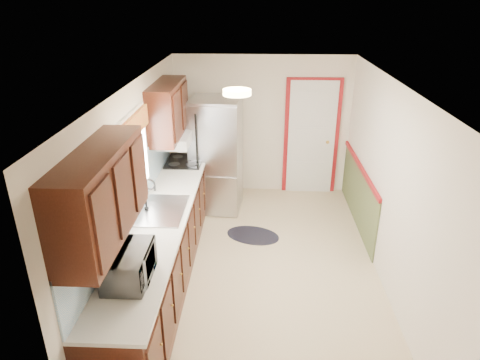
{
  "coord_description": "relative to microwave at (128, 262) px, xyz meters",
  "views": [
    {
      "loc": [
        -0.07,
        -4.65,
        3.32
      ],
      "look_at": [
        -0.29,
        0.27,
        1.15
      ],
      "focal_mm": 32.0,
      "sensor_mm": 36.0,
      "label": 1
    }
  ],
  "objects": [
    {
      "name": "refrigerator",
      "position": [
        0.47,
        3.29,
        -0.21
      ],
      "size": [
        0.83,
        0.8,
        1.84
      ],
      "rotation": [
        0.0,
        0.0,
        -0.08
      ],
      "color": "#B7B7BC",
      "rests_on": "ground"
    },
    {
      "name": "room_shell",
      "position": [
        1.2,
        1.54,
        0.07
      ],
      "size": [
        3.2,
        5.2,
        2.52
      ],
      "color": "#CCB990",
      "rests_on": "ground"
    },
    {
      "name": "ceiling_fixture",
      "position": [
        0.9,
        1.34,
        1.23
      ],
      "size": [
        0.3,
        0.3,
        0.06
      ],
      "primitive_type": "cylinder",
      "color": "#FFD88C",
      "rests_on": "room_shell"
    },
    {
      "name": "rug",
      "position": [
        1.08,
        2.37,
        -1.12
      ],
      "size": [
        0.9,
        0.71,
        0.01
      ],
      "primitive_type": "ellipsoid",
      "rotation": [
        0.0,
        0.0,
        -0.29
      ],
      "color": "black",
      "rests_on": "ground"
    },
    {
      "name": "microwave",
      "position": [
        0.0,
        0.0,
        0.0
      ],
      "size": [
        0.32,
        0.56,
        0.38
      ],
      "primitive_type": "imported",
      "rotation": [
        0.0,
        0.0,
        1.58
      ],
      "color": "white",
      "rests_on": "kitchen_run"
    },
    {
      "name": "cooktop",
      "position": [
        0.01,
        2.94,
        -0.18
      ],
      "size": [
        0.54,
        0.64,
        0.02
      ],
      "primitive_type": "cube",
      "color": "black",
      "rests_on": "kitchen_run"
    },
    {
      "name": "kitchen_run",
      "position": [
        -0.04,
        1.25,
        -0.32
      ],
      "size": [
        0.63,
        4.0,
        2.2
      ],
      "color": "#32130B",
      "rests_on": "ground"
    },
    {
      "name": "back_wall_trim",
      "position": [
        2.19,
        3.75,
        -0.24
      ],
      "size": [
        1.12,
        2.3,
        2.08
      ],
      "color": "maroon",
      "rests_on": "ground"
    }
  ]
}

